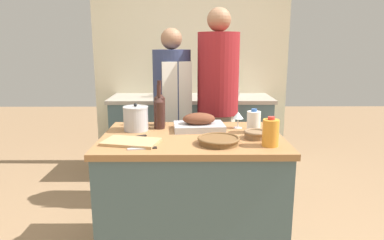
% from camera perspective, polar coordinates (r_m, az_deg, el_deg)
% --- Properties ---
extents(kitchen_island, '(1.21, 0.82, 0.89)m').
position_cam_1_polar(kitchen_island, '(2.45, 0.02, -12.62)').
color(kitchen_island, '#4C666B').
rests_on(kitchen_island, ground_plane).
extents(back_counter, '(1.82, 0.60, 0.90)m').
position_cam_1_polar(back_counter, '(3.96, -0.15, -2.57)').
color(back_counter, '#4C666B').
rests_on(back_counter, ground_plane).
extents(back_wall, '(2.32, 0.10, 2.55)m').
position_cam_1_polar(back_wall, '(4.18, -0.18, 9.63)').
color(back_wall, beige).
rests_on(back_wall, ground_plane).
extents(roasting_pan, '(0.37, 0.27, 0.12)m').
position_cam_1_polar(roasting_pan, '(2.44, 1.17, -0.57)').
color(roasting_pan, '#BCBCC1').
rests_on(roasting_pan, kitchen_island).
extents(wicker_basket, '(0.26, 0.26, 0.04)m').
position_cam_1_polar(wicker_basket, '(2.11, 4.46, -3.38)').
color(wicker_basket, brown).
rests_on(wicker_basket, kitchen_island).
extents(cutting_board, '(0.37, 0.28, 0.02)m').
position_cam_1_polar(cutting_board, '(2.15, -10.10, -3.60)').
color(cutting_board, tan).
rests_on(cutting_board, kitchen_island).
extents(stock_pot, '(0.18, 0.18, 0.20)m').
position_cam_1_polar(stock_pot, '(2.45, -9.35, 0.27)').
color(stock_pot, '#B7B7BC').
rests_on(stock_pot, kitchen_island).
extents(mixing_bowl, '(0.16, 0.16, 0.05)m').
position_cam_1_polar(mixing_bowl, '(2.26, 10.56, -2.32)').
color(mixing_bowl, '#846647').
rests_on(mixing_bowl, kitchen_island).
extents(juice_jug, '(0.10, 0.10, 0.18)m').
position_cam_1_polar(juice_jug, '(2.10, 12.97, -2.06)').
color(juice_jug, orange).
rests_on(juice_jug, kitchen_island).
extents(milk_jug, '(0.09, 0.09, 0.17)m').
position_cam_1_polar(milk_jug, '(2.40, 10.23, -0.29)').
color(milk_jug, white).
rests_on(milk_jug, kitchen_island).
extents(wine_bottle_green, '(0.08, 0.08, 0.32)m').
position_cam_1_polar(wine_bottle_green, '(2.48, -5.49, 1.42)').
color(wine_bottle_green, '#381E19').
rests_on(wine_bottle_green, kitchen_island).
extents(wine_bottle_dark, '(0.08, 0.08, 0.34)m').
position_cam_1_polar(wine_bottle_dark, '(2.58, -5.41, 2.03)').
color(wine_bottle_dark, '#381E19').
rests_on(wine_bottle_dark, kitchen_island).
extents(wine_glass_left, '(0.08, 0.08, 0.12)m').
position_cam_1_polar(wine_glass_left, '(2.51, 7.70, 0.69)').
color(wine_glass_left, silver).
rests_on(wine_glass_left, kitchen_island).
extents(wine_glass_right, '(0.08, 0.08, 0.12)m').
position_cam_1_polar(wine_glass_right, '(2.61, -8.59, 1.19)').
color(wine_glass_right, silver).
rests_on(wine_glass_right, kitchen_island).
extents(knife_chef, '(0.20, 0.14, 0.01)m').
position_cam_1_polar(knife_chef, '(2.27, -9.97, -2.90)').
color(knife_chef, '#B7B7BC').
rests_on(knife_chef, kitchen_island).
extents(knife_paring, '(0.17, 0.06, 0.01)m').
position_cam_1_polar(knife_paring, '(2.03, -8.12, -4.71)').
color(knife_paring, '#B7B7BC').
rests_on(knife_paring, kitchen_island).
extents(stand_mixer, '(0.18, 0.14, 0.35)m').
position_cam_1_polar(stand_mixer, '(4.00, 6.57, 6.20)').
color(stand_mixer, silver).
rests_on(stand_mixer, back_counter).
extents(condiment_bottle_tall, '(0.05, 0.05, 0.20)m').
position_cam_1_polar(condiment_bottle_tall, '(3.80, 5.30, 5.11)').
color(condiment_bottle_tall, '#B28E2D').
rests_on(condiment_bottle_tall, back_counter).
extents(condiment_bottle_short, '(0.05, 0.05, 0.18)m').
position_cam_1_polar(condiment_bottle_short, '(4.01, -5.11, 5.30)').
color(condiment_bottle_short, '#332D28').
rests_on(condiment_bottle_short, back_counter).
extents(condiment_bottle_extra, '(0.06, 0.06, 0.19)m').
position_cam_1_polar(condiment_bottle_extra, '(3.87, -6.02, 5.09)').
color(condiment_bottle_extra, '#332D28').
rests_on(condiment_bottle_extra, back_counter).
extents(person_cook_aproned, '(0.36, 0.38, 1.63)m').
position_cam_1_polar(person_cook_aproned, '(3.18, -3.29, 1.87)').
color(person_cook_aproned, beige).
rests_on(person_cook_aproned, ground_plane).
extents(person_cook_guest, '(0.37, 0.37, 1.80)m').
position_cam_1_polar(person_cook_guest, '(3.12, 4.31, 3.44)').
color(person_cook_guest, beige).
rests_on(person_cook_guest, ground_plane).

